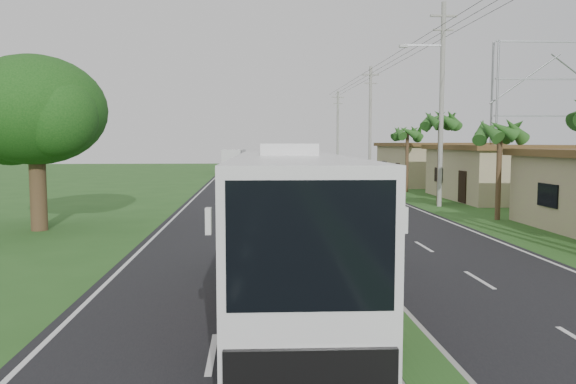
{
  "coord_description": "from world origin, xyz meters",
  "views": [
    {
      "loc": [
        -2.78,
        -14.85,
        3.79
      ],
      "look_at": [
        -1.28,
        7.89,
        1.8
      ],
      "focal_mm": 35.0,
      "sensor_mm": 36.0,
      "label": 1
    }
  ],
  "objects": [
    {
      "name": "motorcyclist",
      "position": [
        0.28,
        3.48,
        0.75
      ],
      "size": [
        1.81,
        0.81,
        2.13
      ],
      "rotation": [
        0.0,
        0.0,
        -0.19
      ],
      "color": "black",
      "rests_on": "ground"
    },
    {
      "name": "palm_verge_d",
      "position": [
        9.3,
        28.0,
        4.55
      ],
      "size": [
        2.4,
        2.4,
        5.25
      ],
      "color": "#473321",
      "rests_on": "ground"
    },
    {
      "name": "lane_edge_right",
      "position": [
        6.7,
        20.0,
        0.0
      ],
      "size": [
        0.12,
        160.0,
        0.01
      ],
      "primitive_type": "cube",
      "color": "silver",
      "rests_on": "ground"
    },
    {
      "name": "shop_mid",
      "position": [
        14.0,
        22.0,
        1.86
      ],
      "size": [
        7.6,
        10.6,
        3.67
      ],
      "color": "tan",
      "rests_on": "ground"
    },
    {
      "name": "ground",
      "position": [
        0.0,
        0.0,
        0.0
      ],
      "size": [
        180.0,
        180.0,
        0.0
      ],
      "primitive_type": "plane",
      "color": "#29531E",
      "rests_on": "ground"
    },
    {
      "name": "utility_pole_d",
      "position": [
        8.5,
        58.0,
        5.42
      ],
      "size": [
        1.6,
        0.28,
        10.5
      ],
      "color": "gray",
      "rests_on": "ground"
    },
    {
      "name": "road_asphalt",
      "position": [
        0.0,
        20.0,
        0.01
      ],
      "size": [
        14.0,
        160.0,
        0.02
      ],
      "primitive_type": "cube",
      "color": "black",
      "rests_on": "ground"
    },
    {
      "name": "shade_tree",
      "position": [
        -12.11,
        10.02,
        5.03
      ],
      "size": [
        6.3,
        6.0,
        7.54
      ],
      "color": "#473321",
      "rests_on": "ground"
    },
    {
      "name": "lane_edge_left",
      "position": [
        -6.7,
        20.0,
        0.0
      ],
      "size": [
        0.12,
        160.0,
        0.01
      ],
      "primitive_type": "cube",
      "color": "silver",
      "rests_on": "ground"
    },
    {
      "name": "palm_verge_c",
      "position": [
        8.8,
        19.0,
        5.12
      ],
      "size": [
        2.4,
        2.4,
        5.85
      ],
      "color": "#473321",
      "rests_on": "ground"
    },
    {
      "name": "coach_bus_main",
      "position": [
        -1.89,
        -1.86,
        2.08
      ],
      "size": [
        2.71,
        11.75,
        3.78
      ],
      "rotation": [
        0.0,
        0.0,
        -0.02
      ],
      "color": "white",
      "rests_on": "ground"
    },
    {
      "name": "coach_bus_far",
      "position": [
        -4.91,
        57.4,
        1.7
      ],
      "size": [
        2.84,
        10.4,
        3.0
      ],
      "rotation": [
        0.0,
        0.0,
        -0.06
      ],
      "color": "silver",
      "rests_on": "ground"
    },
    {
      "name": "utility_pole_b",
      "position": [
        8.47,
        18.0,
        6.26
      ],
      "size": [
        3.2,
        0.28,
        12.0
      ],
      "color": "gray",
      "rests_on": "ground"
    },
    {
      "name": "shop_far",
      "position": [
        14.0,
        36.0,
        1.93
      ],
      "size": [
        8.6,
        11.6,
        3.82
      ],
      "color": "tan",
      "rests_on": "ground"
    },
    {
      "name": "billboard_lattice",
      "position": [
        22.0,
        30.0,
        6.82
      ],
      "size": [
        10.18,
        1.18,
        12.07
      ],
      "color": "gray",
      "rests_on": "ground"
    },
    {
      "name": "median_strip",
      "position": [
        0.0,
        20.0,
        0.1
      ],
      "size": [
        1.2,
        160.0,
        0.18
      ],
      "color": "gray",
      "rests_on": "ground"
    },
    {
      "name": "utility_pole_c",
      "position": [
        8.5,
        38.0,
        5.67
      ],
      "size": [
        1.6,
        0.28,
        11.0
      ],
      "color": "gray",
      "rests_on": "ground"
    },
    {
      "name": "palm_verge_b",
      "position": [
        9.4,
        12.0,
        4.36
      ],
      "size": [
        2.4,
        2.4,
        5.05
      ],
      "color": "#473321",
      "rests_on": "ground"
    }
  ]
}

